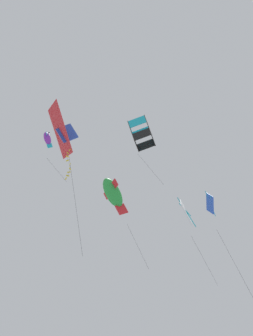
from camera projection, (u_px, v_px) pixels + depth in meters
The scene contains 6 objects.
kite_fish_near_right at pixel (113, 193), 37.08m from camera, with size 2.79×2.11×6.28m.
kite_diamond_mid_left at pixel (186, 212), 39.69m from camera, with size 2.39×1.48×6.31m.
kite_delta_upper_right at pixel (62, 131), 32.18m from camera, with size 2.71×3.68×8.43m.
kite_diamond_highest at pixel (210, 204), 35.64m from camera, with size 1.77×2.20×6.88m.
kite_fish_near_left at pixel (47, 139), 42.37m from camera, with size 1.99×1.64×4.04m.
kite_box_far_centre at pixel (142, 133), 43.19m from camera, with size 2.60×2.25×5.28m.
Camera 1 is at (14.49, 27.46, 2.87)m, focal length 64.73 mm.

